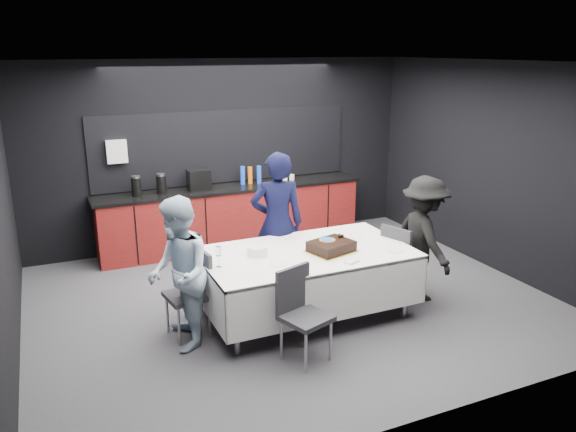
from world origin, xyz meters
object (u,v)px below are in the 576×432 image
at_px(chair_near, 300,307).
at_px(party_table, 306,263).
at_px(champagne_flute, 218,253).
at_px(person_right, 424,239).
at_px(plate_stack, 257,251).
at_px(chair_left, 194,287).
at_px(person_center, 277,224).
at_px(person_left, 179,274).
at_px(cake_assembly, 331,246).
at_px(chair_right, 400,256).

bearing_deg(chair_near, party_table, 60.77).
bearing_deg(chair_near, champagne_flute, 128.35).
bearing_deg(person_right, champagne_flute, 93.05).
height_order(plate_stack, chair_left, chair_left).
bearing_deg(person_right, person_center, 64.83).
xyz_separation_m(party_table, person_left, (-1.46, -0.08, 0.14)).
bearing_deg(plate_stack, cake_assembly, -16.81).
bearing_deg(chair_right, cake_assembly, -174.83).
distance_m(person_left, person_right, 2.95).
height_order(champagne_flute, chair_right, champagne_flute).
relative_size(plate_stack, chair_left, 0.24).
xyz_separation_m(plate_stack, chair_left, (-0.72, -0.00, -0.30)).
relative_size(chair_right, person_center, 0.52).
bearing_deg(chair_left, person_center, 27.51).
relative_size(plate_stack, person_center, 0.12).
height_order(chair_left, person_left, person_left).
height_order(champagne_flute, person_left, person_left).
xyz_separation_m(chair_left, person_center, (1.23, 0.64, 0.35)).
bearing_deg(cake_assembly, chair_left, 171.24).
distance_m(chair_near, person_center, 1.63).
distance_m(chair_left, chair_near, 1.22).
bearing_deg(cake_assembly, person_center, 107.94).
height_order(party_table, champagne_flute, champagne_flute).
distance_m(plate_stack, person_right, 2.05).
distance_m(chair_left, person_right, 2.77).
relative_size(cake_assembly, chair_left, 0.62).
bearing_deg(person_left, chair_near, 61.02).
relative_size(party_table, person_center, 1.30).
relative_size(party_table, cake_assembly, 4.08).
distance_m(cake_assembly, person_left, 1.70).
relative_size(champagne_flute, chair_left, 0.24).
height_order(person_left, person_right, person_left).
height_order(cake_assembly, champagne_flute, champagne_flute).
height_order(cake_assembly, person_right, person_right).
bearing_deg(champagne_flute, chair_near, -51.65).
height_order(cake_assembly, chair_near, cake_assembly).
relative_size(plate_stack, person_left, 0.14).
bearing_deg(chair_near, person_right, 18.68).
xyz_separation_m(party_table, chair_right, (1.24, -0.04, -0.11)).
xyz_separation_m(cake_assembly, chair_right, (0.99, 0.09, -0.31)).
height_order(chair_near, person_right, person_right).
distance_m(chair_left, chair_right, 2.51).
relative_size(person_center, person_right, 1.17).
xyz_separation_m(plate_stack, chair_right, (1.78, -0.15, -0.30)).
bearing_deg(plate_stack, party_table, -11.66).
xyz_separation_m(champagne_flute, chair_right, (2.27, 0.02, -0.40)).
distance_m(cake_assembly, person_center, 0.92).
xyz_separation_m(person_left, person_right, (2.95, -0.06, -0.03)).
height_order(plate_stack, person_left, person_left).
xyz_separation_m(chair_right, chair_near, (-1.69, -0.76, 0.00)).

